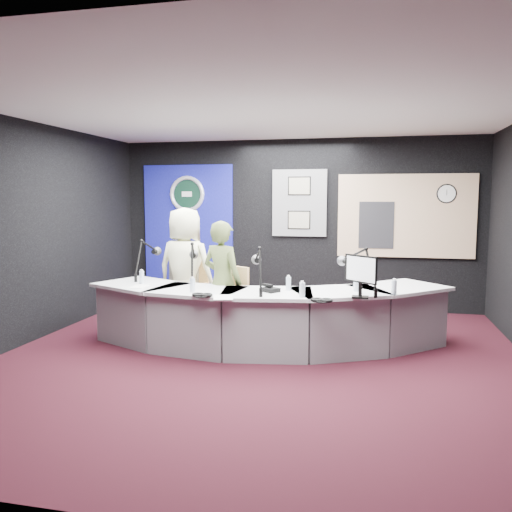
% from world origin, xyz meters
% --- Properties ---
extents(ground, '(6.00, 6.00, 0.00)m').
position_xyz_m(ground, '(0.00, 0.00, 0.00)').
color(ground, black).
rests_on(ground, ground).
extents(ceiling, '(6.00, 6.00, 0.02)m').
position_xyz_m(ceiling, '(0.00, 0.00, 2.80)').
color(ceiling, silver).
rests_on(ceiling, ground).
extents(wall_back, '(6.00, 0.02, 2.80)m').
position_xyz_m(wall_back, '(0.00, 3.00, 1.40)').
color(wall_back, black).
rests_on(wall_back, ground).
extents(wall_front, '(6.00, 0.02, 2.80)m').
position_xyz_m(wall_front, '(0.00, -3.00, 1.40)').
color(wall_front, black).
rests_on(wall_front, ground).
extents(wall_left, '(0.02, 6.00, 2.80)m').
position_xyz_m(wall_left, '(-3.00, 0.00, 1.40)').
color(wall_left, black).
rests_on(wall_left, ground).
extents(broadcast_desk, '(4.50, 1.90, 0.75)m').
position_xyz_m(broadcast_desk, '(-0.05, 0.55, 0.38)').
color(broadcast_desk, silver).
rests_on(broadcast_desk, ground).
extents(backdrop_panel, '(1.60, 0.05, 2.30)m').
position_xyz_m(backdrop_panel, '(-1.90, 2.97, 1.25)').
color(backdrop_panel, navy).
rests_on(backdrop_panel, wall_back).
extents(agency_seal, '(0.63, 0.07, 0.63)m').
position_xyz_m(agency_seal, '(-1.90, 2.93, 1.90)').
color(agency_seal, silver).
rests_on(agency_seal, backdrop_panel).
extents(seal_center, '(0.48, 0.01, 0.48)m').
position_xyz_m(seal_center, '(-1.90, 2.94, 1.90)').
color(seal_center, black).
rests_on(seal_center, backdrop_panel).
extents(pinboard, '(0.90, 0.04, 1.10)m').
position_xyz_m(pinboard, '(0.05, 2.97, 1.75)').
color(pinboard, slate).
rests_on(pinboard, wall_back).
extents(framed_photo_upper, '(0.34, 0.02, 0.27)m').
position_xyz_m(framed_photo_upper, '(0.05, 2.94, 2.03)').
color(framed_photo_upper, gray).
rests_on(framed_photo_upper, pinboard).
extents(framed_photo_lower, '(0.34, 0.02, 0.27)m').
position_xyz_m(framed_photo_lower, '(0.05, 2.94, 1.47)').
color(framed_photo_lower, gray).
rests_on(framed_photo_lower, pinboard).
extents(booth_window_frame, '(2.12, 0.06, 1.32)m').
position_xyz_m(booth_window_frame, '(1.75, 2.97, 1.55)').
color(booth_window_frame, tan).
rests_on(booth_window_frame, wall_back).
extents(booth_glow, '(2.00, 0.02, 1.20)m').
position_xyz_m(booth_glow, '(1.75, 2.96, 1.55)').
color(booth_glow, '#FFE2A1').
rests_on(booth_glow, booth_window_frame).
extents(equipment_rack, '(0.55, 0.02, 0.75)m').
position_xyz_m(equipment_rack, '(1.30, 2.94, 1.40)').
color(equipment_rack, black).
rests_on(equipment_rack, booth_window_frame).
extents(wall_clock, '(0.28, 0.01, 0.28)m').
position_xyz_m(wall_clock, '(2.35, 2.94, 1.90)').
color(wall_clock, white).
rests_on(wall_clock, booth_window_frame).
extents(armchair_left, '(0.67, 0.67, 0.95)m').
position_xyz_m(armchair_left, '(-1.29, 1.17, 0.47)').
color(armchair_left, tan).
rests_on(armchair_left, ground).
extents(armchair_right, '(0.69, 0.69, 0.89)m').
position_xyz_m(armchair_right, '(-0.60, 0.65, 0.44)').
color(armchair_right, tan).
rests_on(armchair_right, ground).
extents(draped_jacket, '(0.51, 0.25, 0.70)m').
position_xyz_m(draped_jacket, '(-1.39, 1.41, 0.62)').
color(draped_jacket, slate).
rests_on(draped_jacket, armchair_left).
extents(person_man, '(0.89, 0.64, 1.70)m').
position_xyz_m(person_man, '(-1.29, 1.17, 0.85)').
color(person_man, '#EDEDBE').
rests_on(person_man, ground).
extents(person_woman, '(0.66, 0.55, 1.55)m').
position_xyz_m(person_woman, '(-0.60, 0.65, 0.78)').
color(person_woman, '#525F31').
rests_on(person_woman, ground).
extents(computer_monitor, '(0.35, 0.31, 0.30)m').
position_xyz_m(computer_monitor, '(1.12, 0.10, 1.07)').
color(computer_monitor, black).
rests_on(computer_monitor, broadcast_desk).
extents(desk_phone, '(0.24, 0.23, 0.05)m').
position_xyz_m(desk_phone, '(0.10, 0.24, 0.78)').
color(desk_phone, black).
rests_on(desk_phone, broadcast_desk).
extents(headphones_near, '(0.19, 0.19, 0.03)m').
position_xyz_m(headphones_near, '(0.73, -0.20, 0.77)').
color(headphones_near, black).
rests_on(headphones_near, broadcast_desk).
extents(headphones_far, '(0.22, 0.22, 0.04)m').
position_xyz_m(headphones_far, '(-0.59, -0.20, 0.77)').
color(headphones_far, black).
rests_on(headphones_far, broadcast_desk).
extents(paper_stack, '(0.19, 0.27, 0.00)m').
position_xyz_m(paper_stack, '(-1.55, 0.24, 0.75)').
color(paper_stack, white).
rests_on(paper_stack, broadcast_desk).
extents(notepad, '(0.28, 0.34, 0.00)m').
position_xyz_m(notepad, '(-0.34, -0.20, 0.75)').
color(notepad, white).
rests_on(notepad, broadcast_desk).
extents(boom_mic_a, '(0.16, 0.74, 0.60)m').
position_xyz_m(boom_mic_a, '(-1.73, 0.87, 1.05)').
color(boom_mic_a, black).
rests_on(boom_mic_a, broadcast_desk).
extents(boom_mic_b, '(0.30, 0.71, 0.60)m').
position_xyz_m(boom_mic_b, '(-0.97, 0.58, 1.05)').
color(boom_mic_b, black).
rests_on(boom_mic_b, broadcast_desk).
extents(boom_mic_c, '(0.30, 0.71, 0.60)m').
position_xyz_m(boom_mic_c, '(-0.04, 0.22, 1.05)').
color(boom_mic_c, black).
rests_on(boom_mic_c, broadcast_desk).
extents(boom_mic_d, '(0.51, 0.60, 0.60)m').
position_xyz_m(boom_mic_d, '(1.09, 0.38, 1.05)').
color(boom_mic_d, black).
rests_on(boom_mic_d, broadcast_desk).
extents(water_bottles, '(3.16, 0.55, 0.18)m').
position_xyz_m(water_bottles, '(-0.06, 0.26, 0.84)').
color(water_bottles, silver).
rests_on(water_bottles, broadcast_desk).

